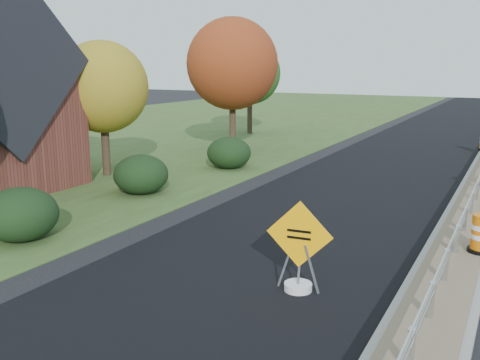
% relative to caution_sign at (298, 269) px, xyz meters
% --- Properties ---
extents(ground, '(140.00, 140.00, 0.00)m').
position_rel_caution_sign_xyz_m(ground, '(2.82, 5.57, -0.52)').
color(ground, black).
rests_on(ground, ground).
extents(grass_verge_near, '(30.00, 120.00, 0.03)m').
position_rel_caution_sign_xyz_m(grass_verge_near, '(-21.18, 15.57, -0.50)').
color(grass_verge_near, '#374E21').
rests_on(grass_verge_near, ground).
extents(milled_overlay, '(7.20, 120.00, 0.01)m').
position_rel_caution_sign_xyz_m(milled_overlay, '(-1.58, 15.57, -0.51)').
color(milled_overlay, black).
rests_on(milled_overlay, ground).
extents(hedge_south, '(2.09, 2.09, 1.52)m').
position_rel_caution_sign_xyz_m(hedge_south, '(-8.18, -0.43, 0.24)').
color(hedge_south, black).
rests_on(hedge_south, ground).
extents(hedge_mid, '(2.09, 2.09, 1.52)m').
position_rel_caution_sign_xyz_m(hedge_mid, '(-8.68, 5.57, 0.24)').
color(hedge_mid, black).
rests_on(hedge_mid, ground).
extents(hedge_north, '(2.09, 2.09, 1.52)m').
position_rel_caution_sign_xyz_m(hedge_north, '(-8.18, 11.57, 0.24)').
color(hedge_north, black).
rests_on(hedge_north, ground).
extents(tree_near_yellow, '(3.96, 3.96, 5.88)m').
position_rel_caution_sign_xyz_m(tree_near_yellow, '(-12.18, 7.57, 3.37)').
color(tree_near_yellow, '#473523').
rests_on(tree_near_yellow, ground).
extents(tree_near_red, '(4.95, 4.95, 7.35)m').
position_rel_caution_sign_xyz_m(tree_near_red, '(-10.18, 15.57, 4.35)').
color(tree_near_red, '#473523').
rests_on(tree_near_red, ground).
extents(tree_near_back, '(4.29, 4.29, 6.37)m').
position_rel_caution_sign_xyz_m(tree_near_back, '(-13.18, 23.57, 3.69)').
color(tree_near_back, '#473523').
rests_on(tree_near_back, ground).
extents(caution_sign, '(1.47, 0.61, 2.03)m').
position_rel_caution_sign_xyz_m(caution_sign, '(0.00, 0.00, 0.00)').
color(caution_sign, white).
rests_on(caution_sign, ground).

